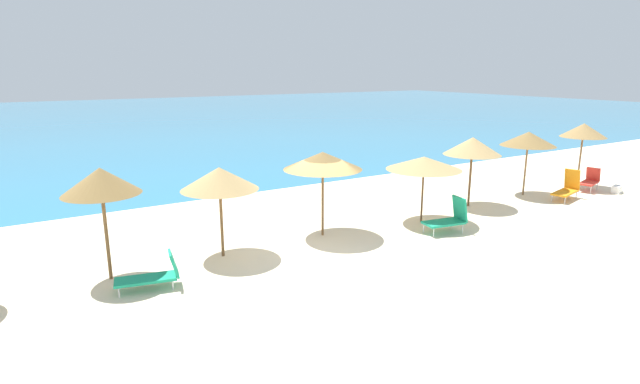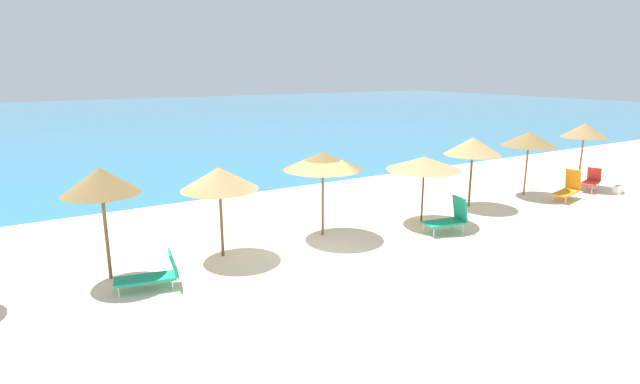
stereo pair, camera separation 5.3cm
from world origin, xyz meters
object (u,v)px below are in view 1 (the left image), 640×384
at_px(beach_umbrella_8, 584,130).
at_px(beach_umbrella_3, 219,179).
at_px(beach_umbrella_5, 424,163).
at_px(beach_umbrella_7, 528,139).
at_px(beach_umbrella_2, 101,181).
at_px(cooler_box, 617,189).
at_px(lounge_chair_2, 590,180).
at_px(beach_umbrella_6, 472,146).
at_px(lounge_chair_0, 567,188).
at_px(lounge_chair_4, 449,218).
at_px(beach_umbrella_4, 323,161).
at_px(lounge_chair_1, 153,275).

bearing_deg(beach_umbrella_8, beach_umbrella_3, 179.04).
xyz_separation_m(beach_umbrella_5, beach_umbrella_7, (6.48, 0.63, 0.30)).
height_order(beach_umbrella_2, beach_umbrella_8, beach_umbrella_2).
height_order(beach_umbrella_3, cooler_box, beach_umbrella_3).
distance_m(beach_umbrella_5, lounge_chair_2, 9.87).
height_order(beach_umbrella_5, lounge_chair_2, beach_umbrella_5).
height_order(beach_umbrella_6, beach_umbrella_8, beach_umbrella_8).
xyz_separation_m(beach_umbrella_6, lounge_chair_2, (6.63, -1.02, -1.94)).
bearing_deg(beach_umbrella_5, beach_umbrella_3, 175.63).
relative_size(beach_umbrella_3, beach_umbrella_5, 1.01).
relative_size(beach_umbrella_8, cooler_box, 5.16).
height_order(beach_umbrella_6, lounge_chair_0, beach_umbrella_6).
relative_size(beach_umbrella_2, cooler_box, 5.19).
bearing_deg(beach_umbrella_7, beach_umbrella_6, 179.97).
distance_m(beach_umbrella_5, beach_umbrella_6, 3.17).
height_order(beach_umbrella_3, beach_umbrella_7, beach_umbrella_7).
height_order(beach_umbrella_7, beach_umbrella_8, beach_umbrella_8).
relative_size(lounge_chair_4, cooler_box, 2.62).
xyz_separation_m(beach_umbrella_4, beach_umbrella_7, (10.22, 0.00, -0.04)).
distance_m(beach_umbrella_3, cooler_box, 17.74).
relative_size(beach_umbrella_2, beach_umbrella_7, 1.08).
bearing_deg(beach_umbrella_8, beach_umbrella_7, 173.88).
bearing_deg(lounge_chair_2, lounge_chair_1, 74.82).
xyz_separation_m(beach_umbrella_7, beach_umbrella_8, (3.37, -0.36, 0.18)).
bearing_deg(lounge_chair_2, beach_umbrella_6, 65.20).
distance_m(beach_umbrella_3, lounge_chair_2, 17.07).
bearing_deg(lounge_chair_4, beach_umbrella_4, 72.16).
distance_m(beach_umbrella_4, beach_umbrella_5, 3.81).
bearing_deg(beach_umbrella_2, beach_umbrella_3, 0.31).
relative_size(beach_umbrella_8, lounge_chair_1, 1.82).
bearing_deg(lounge_chair_0, beach_umbrella_7, 19.41).
bearing_deg(beach_umbrella_4, beach_umbrella_3, -178.76).
height_order(beach_umbrella_5, beach_umbrella_6, beach_umbrella_6).
xyz_separation_m(beach_umbrella_3, lounge_chair_4, (7.21, -1.88, -1.82)).
height_order(beach_umbrella_4, beach_umbrella_6, beach_umbrella_4).
xyz_separation_m(beach_umbrella_7, lounge_chair_4, (-6.49, -1.95, -1.94)).
distance_m(beach_umbrella_4, beach_umbrella_7, 10.22).
distance_m(lounge_chair_2, cooler_box, 1.12).
distance_m(lounge_chair_1, cooler_box, 19.79).
bearing_deg(lounge_chair_4, lounge_chair_2, -74.78).
height_order(beach_umbrella_5, lounge_chair_0, beach_umbrella_5).
distance_m(beach_umbrella_4, cooler_box, 14.36).
xyz_separation_m(lounge_chair_1, lounge_chair_4, (9.49, -0.64, 0.12)).
xyz_separation_m(beach_umbrella_5, beach_umbrella_8, (9.85, 0.27, 0.48)).
xyz_separation_m(beach_umbrella_7, lounge_chair_2, (3.25, -1.02, -1.97)).
bearing_deg(beach_umbrella_4, lounge_chair_4, -27.59).
xyz_separation_m(beach_umbrella_3, cooler_box, (17.51, -1.87, -2.15)).
xyz_separation_m(lounge_chair_0, lounge_chair_2, (2.33, 0.40, -0.02)).
bearing_deg(cooler_box, beach_umbrella_6, 164.89).
distance_m(beach_umbrella_3, lounge_chair_1, 3.24).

